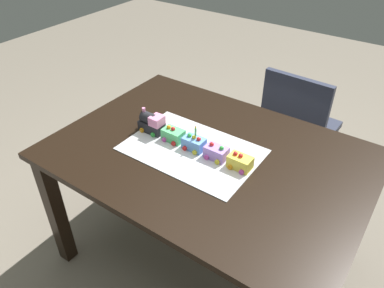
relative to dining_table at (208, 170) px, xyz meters
The scene contains 10 objects.
ground_plane 0.63m from the dining_table, ahead, with size 8.00×8.00×0.00m, color gray.
dining_table is the anchor object (origin of this frame).
chair 0.86m from the dining_table, 81.12° to the left, with size 0.42×0.42×0.86m.
cake_board 0.13m from the dining_table, 156.47° to the right, with size 0.60×0.40×0.00m, color silver.
cake_locomotive 0.35m from the dining_table, behind, with size 0.14×0.08×0.12m.
cake_car_hopper_mint_green 0.23m from the dining_table, behind, with size 0.10×0.08×0.07m.
cake_car_flatbed_sky_blue 0.16m from the dining_table, 163.86° to the right, with size 0.10×0.08×0.07m.
cake_car_caboose_lavender 0.15m from the dining_table, 21.20° to the right, with size 0.10×0.08×0.07m.
cake_car_tanker_lemon 0.22m from the dining_table, ahead, with size 0.10×0.08×0.07m.
birthday_candle 0.22m from the dining_table, 161.97° to the right, with size 0.01×0.01×0.05m.
Camera 1 is at (0.70, -1.13, 1.75)m, focal length 34.55 mm.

